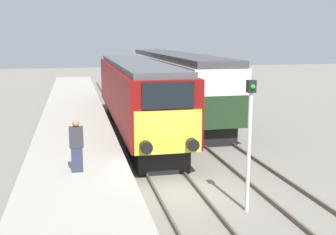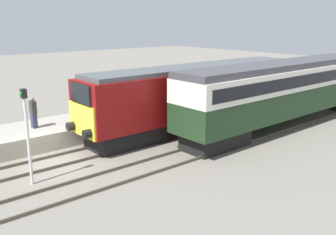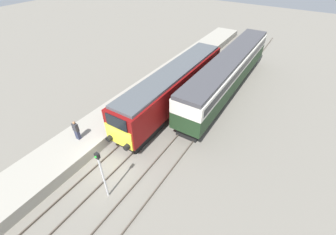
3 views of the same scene
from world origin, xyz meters
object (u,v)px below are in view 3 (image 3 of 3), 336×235
Objects in this scene: person_on_platform at (76,130)px; signal_post at (102,172)px; locomotive at (174,86)px; passenger_carriage at (229,70)px.

signal_post reaches higher than person_on_platform.
locomotive is 0.84× the size of passenger_carriage.
passenger_carriage is at bearing 65.27° from person_on_platform.
person_on_platform is (-6.64, -14.42, -0.72)m from passenger_carriage.
passenger_carriage is at bearing 84.12° from signal_post.
locomotive is 6.44m from passenger_carriage.
signal_post reaches higher than locomotive.
locomotive is at bearing 98.74° from signal_post.
passenger_carriage is (3.40, 5.46, 0.28)m from locomotive.
passenger_carriage is at bearing 58.07° from locomotive.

